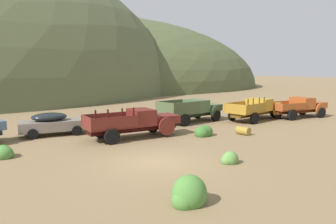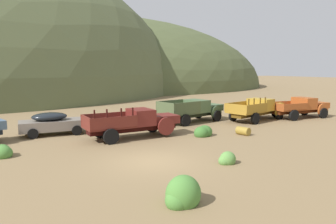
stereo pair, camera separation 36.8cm
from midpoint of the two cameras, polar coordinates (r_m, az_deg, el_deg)
ground_plane at (r=15.96m, az=-2.07°, el=-8.83°), size 300.00×300.00×0.00m
hill_far_right at (r=83.36m, az=-10.47°, el=4.46°), size 82.46×64.08×34.34m
car_primer_gray at (r=23.50m, az=-18.98°, el=-1.84°), size 4.83×2.15×1.57m
truck_oxblood at (r=21.37m, az=-4.82°, el=-1.81°), size 6.42×2.65×2.16m
truck_weathered_green at (r=27.72m, az=5.31°, el=0.38°), size 6.46×3.64×1.91m
truck_mustard at (r=29.85m, az=16.40°, el=0.60°), size 6.69×3.82×2.16m
truck_oxide_orange at (r=32.54m, az=23.31°, el=0.82°), size 5.96×2.67×1.89m
oil_drum_spare at (r=22.74m, az=13.74°, el=-3.31°), size 0.78×1.03×0.56m
bush_front_left at (r=18.69m, az=-27.07°, el=-6.53°), size 0.99×1.18×0.80m
bush_lone_scrub at (r=25.33m, az=-20.29°, el=-2.54°), size 0.95×0.95×0.98m
bush_near_barrel at (r=11.20m, az=3.46°, el=-14.51°), size 1.31×1.36×1.30m
bush_front_right at (r=21.90m, az=6.77°, el=-3.65°), size 1.40×1.08×0.93m
bush_between_trucks at (r=15.86m, az=11.17°, el=-8.34°), size 0.89×0.73×0.77m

